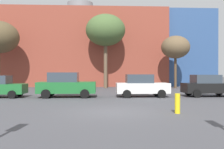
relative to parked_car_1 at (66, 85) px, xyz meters
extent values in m
plane|color=#47474C|center=(3.23, -7.14, -0.95)|extent=(200.00, 200.00, 0.00)
cube|color=brown|center=(-0.51, 19.64, 4.46)|extent=(24.88, 12.17, 10.82)
cube|color=#2D4C7F|center=(15.47, 19.64, 4.48)|extent=(7.09, 10.95, 10.85)
cylinder|color=slate|center=(-0.51, 19.64, 10.87)|extent=(4.00, 4.00, 2.00)
cylinder|color=black|center=(-3.80, 0.85, -0.65)|extent=(0.59, 0.20, 0.59)
cylinder|color=black|center=(-3.80, -0.85, -0.65)|extent=(0.59, 0.20, 0.59)
cube|color=#1E662D|center=(0.07, 0.00, -0.19)|extent=(4.39, 1.88, 0.84)
cube|color=#333D47|center=(-0.19, 0.00, 0.59)|extent=(2.20, 1.67, 0.73)
cylinder|color=black|center=(1.48, 0.96, -0.61)|extent=(0.67, 0.23, 0.67)
cylinder|color=black|center=(1.48, -0.96, -0.61)|extent=(0.67, 0.23, 0.67)
cylinder|color=black|center=(-1.34, 0.96, -0.61)|extent=(0.67, 0.23, 0.67)
cylinder|color=black|center=(-1.34, -0.96, -0.61)|extent=(0.67, 0.23, 0.67)
cube|color=white|center=(5.90, 0.00, -0.25)|extent=(4.05, 1.73, 0.77)
cube|color=#333D47|center=(5.66, 0.00, 0.47)|extent=(2.02, 1.54, 0.67)
cylinder|color=black|center=(7.20, 0.89, -0.64)|extent=(0.62, 0.21, 0.62)
cylinder|color=black|center=(7.20, -0.89, -0.64)|extent=(0.62, 0.21, 0.62)
cylinder|color=black|center=(4.60, 0.89, -0.64)|extent=(0.62, 0.21, 0.62)
cylinder|color=black|center=(4.60, -0.89, -0.64)|extent=(0.62, 0.21, 0.62)
cube|color=black|center=(11.18, 0.00, -0.27)|extent=(3.97, 1.70, 0.76)
cube|color=#333D47|center=(10.94, 0.00, 0.44)|extent=(1.99, 1.51, 0.66)
cylinder|color=black|center=(12.45, 0.87, -0.64)|extent=(0.61, 0.21, 0.61)
cylinder|color=black|center=(9.90, 0.87, -0.64)|extent=(0.61, 0.21, 0.61)
cylinder|color=black|center=(9.90, -0.87, -0.64)|extent=(0.61, 0.21, 0.61)
cylinder|color=brown|center=(11.84, 10.54, 1.09)|extent=(0.31, 0.31, 4.07)
ellipsoid|color=brown|center=(11.84, 10.54, 4.08)|extent=(3.47, 3.47, 2.78)
cylinder|color=brown|center=(3.28, 11.17, 1.95)|extent=(0.45, 0.45, 5.80)
ellipsoid|color=#476033|center=(3.28, 11.17, 6.19)|extent=(4.87, 4.87, 3.90)
cylinder|color=yellow|center=(6.16, -7.84, -0.49)|extent=(0.24, 0.24, 0.92)
camera|label=1|loc=(2.60, -18.85, 0.92)|focal=39.07mm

